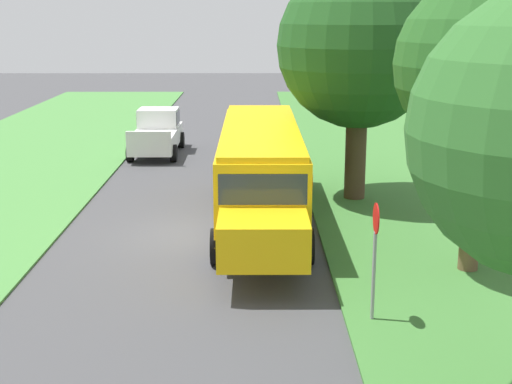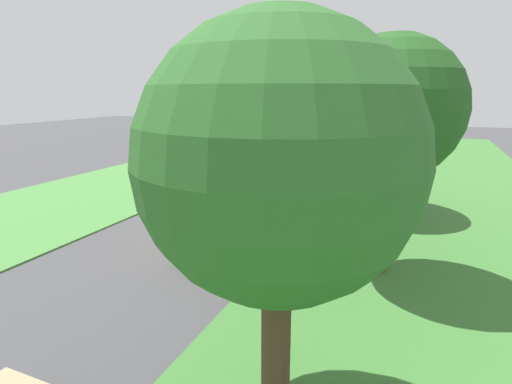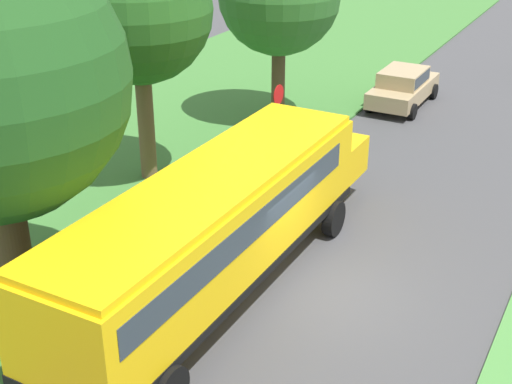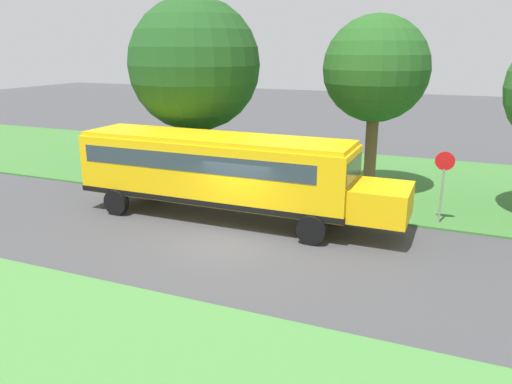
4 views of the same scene
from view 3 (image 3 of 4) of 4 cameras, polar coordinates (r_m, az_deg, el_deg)
The scene contains 6 objects.
ground_plane at distance 17.44m, azimuth 5.56°, elevation -7.90°, with size 120.00×120.00×0.00m, color #424244.
grass_verge at distance 22.64m, azimuth -18.30°, elevation -0.74°, with size 12.00×80.00×0.08m, color #3D7533.
school_bus at distance 16.40m, azimuth -2.93°, elevation -2.31°, with size 2.85×12.42×3.16m.
car_tan_nearest at distance 30.33m, azimuth 11.69°, elevation 8.36°, with size 2.02×4.40×1.56m.
oak_tree_roadside_mid at distance 21.68m, azimuth -9.37°, elevation 14.42°, with size 4.42×4.42×7.64m.
stop_sign at distance 23.72m, azimuth 1.80°, elevation 6.24°, with size 0.08×0.68×2.74m.
Camera 3 is at (5.46, -13.51, 9.59)m, focal length 50.00 mm.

